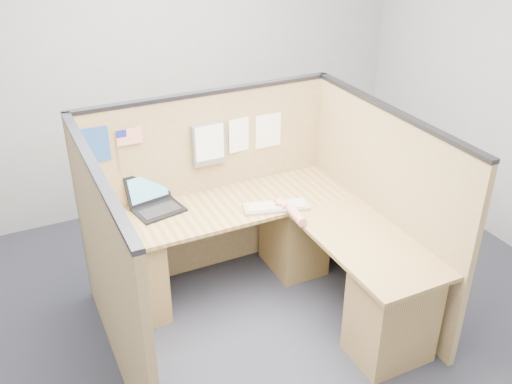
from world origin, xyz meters
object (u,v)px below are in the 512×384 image
l_desk (271,263)px  keyboard (276,206)px  laptop (156,200)px  mouse (281,205)px

l_desk → keyboard: (0.14, 0.19, 0.35)m
l_desk → keyboard: keyboard is taller
l_desk → laptop: bearing=138.0°
l_desk → keyboard: 0.42m
laptop → keyboard: laptop is taller
mouse → laptop: bearing=154.3°
mouse → l_desk: bearing=-133.5°
l_desk → mouse: size_ratio=18.56×
l_desk → keyboard: size_ratio=3.81×
laptop → mouse: size_ratio=3.70×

